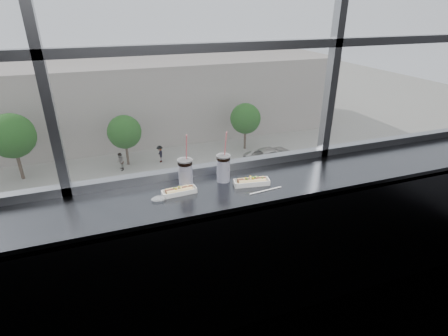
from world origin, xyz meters
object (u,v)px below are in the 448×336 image
object	(u,v)px
soda_cup_right	(223,167)
tree_left	(12,136)
car_near_b	(37,245)
tree_right	(245,119)
hotdog_tray_left	(179,191)
car_far_c	(271,153)
car_near_d	(260,204)
car_near_c	(102,233)
hotdog_tray_right	(252,181)
loose_straw	(266,190)
wrapper	(159,199)
pedestrian_c	(160,152)
soda_cup_left	(185,172)
car_near_e	(353,186)
tree_center	(124,132)
pedestrian_b	(120,160)

from	to	relation	value
soda_cup_right	tree_left	world-z (taller)	soda_cup_right
car_near_b	tree_right	bearing A→B (deg)	-54.74
hotdog_tray_left	car_far_c	distance (m)	29.96
car_near_d	car_near_c	size ratio (longest dim) A/B	0.95
hotdog_tray_right	car_near_c	distance (m)	19.76
hotdog_tray_right	car_far_c	distance (m)	29.77
loose_straw	wrapper	distance (m)	0.72
loose_straw	tree_left	xyz separation A→B (m)	(-8.02, 28.42, -8.28)
hotdog_tray_left	car_near_d	distance (m)	21.51
car_near_d	loose_straw	bearing A→B (deg)	152.51
car_near_c	pedestrian_c	bearing A→B (deg)	-20.77
soda_cup_right	loose_straw	bearing A→B (deg)	-48.02
car_near_b	car_far_c	world-z (taller)	car_near_b
car_near_c	tree_right	distance (m)	18.63
soda_cup_left	wrapper	distance (m)	0.27
loose_straw	car_near_e	xyz separation A→B (m)	(15.71, 16.42, -11.04)
car_near_b	tree_center	xyz separation A→B (m)	(6.03, 12.00, 1.96)
wrapper	car_near_b	distance (m)	20.18
wrapper	tree_center	xyz separation A→B (m)	(1.29, 28.30, -8.96)
soda_cup_right	pedestrian_c	size ratio (longest dim) A/B	0.20
car_near_c	wrapper	bearing A→B (deg)	-170.91
hotdog_tray_right	pedestrian_b	xyz separation A→B (m)	(-0.07, 27.22, -11.11)
loose_straw	tree_center	size ratio (longest dim) A/B	0.05
hotdog_tray_right	soda_cup_left	distance (m)	0.47
car_near_b	soda_cup_left	bearing A→B (deg)	-162.09
tree_center	wrapper	bearing A→B (deg)	-92.62
car_near_b	tree_center	size ratio (longest dim) A/B	1.46
car_near_d	soda_cup_left	bearing A→B (deg)	150.79
loose_straw	car_near_e	distance (m)	25.27
wrapper	soda_cup_right	bearing A→B (deg)	13.91
hotdog_tray_left	car_near_b	xyz separation A→B (m)	(-4.88, 16.26, -10.93)
soda_cup_left	soda_cup_right	size ratio (longest dim) A/B	1.03
tree_left	tree_center	size ratio (longest dim) A/B	1.21
tree_center	hotdog_tray_right	bearing A→B (deg)	-91.29
pedestrian_b	tree_left	bearing A→B (deg)	-97.78
tree_right	car_far_c	bearing A→B (deg)	-76.64
car_near_e	car_near_b	world-z (taller)	car_near_b
wrapper	tree_right	world-z (taller)	wrapper
hotdog_tray_right	car_near_d	xyz separation A→B (m)	(8.21, 16.30, -11.06)
pedestrian_b	car_near_d	bearing A→B (deg)	37.19
soda_cup_left	pedestrian_c	distance (m)	30.16
loose_straw	soda_cup_right	bearing A→B (deg)	126.72
wrapper	car_far_c	world-z (taller)	wrapper
soda_cup_left	tree_center	bearing A→B (deg)	87.80
hotdog_tray_left	tree_left	xyz separation A→B (m)	(-7.46, 28.26, -8.30)
tree_left	pedestrian_c	bearing A→B (deg)	-2.24
loose_straw	car_near_c	world-z (taller)	loose_straw
car_near_e	pedestrian_b	xyz separation A→B (m)	(-15.84, 10.92, -0.05)
soda_cup_right	car_near_d	world-z (taller)	soda_cup_right
pedestrian_c	wrapper	bearing A→B (deg)	-8.50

